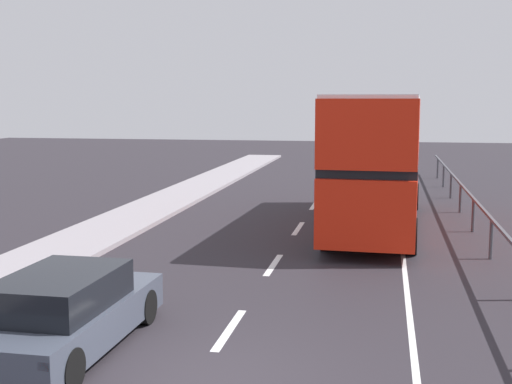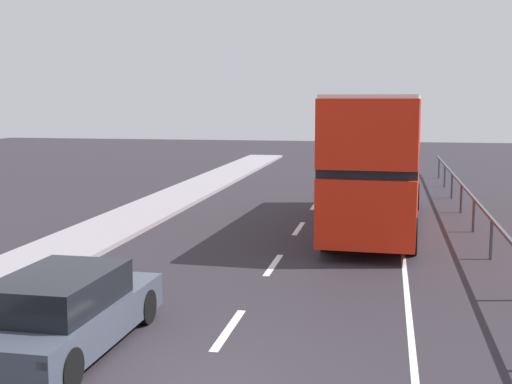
% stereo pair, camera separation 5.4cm
% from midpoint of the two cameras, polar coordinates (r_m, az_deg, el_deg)
% --- Properties ---
extents(ground_plane, '(75.29, 120.00, 0.10)m').
position_cam_midpoint_polar(ground_plane, '(10.76, -4.94, -15.30)').
color(ground_plane, '#29252B').
extents(lane_paint_markings, '(3.37, 46.00, 0.01)m').
position_cam_midpoint_polar(lane_paint_markings, '(18.40, 8.31, -5.45)').
color(lane_paint_markings, silver).
rests_on(lane_paint_markings, ground).
extents(bridge_side_railing, '(0.10, 42.00, 1.09)m').
position_cam_midpoint_polar(bridge_side_railing, '(19.02, 18.88, -2.63)').
color(bridge_side_railing, '#47474E').
rests_on(bridge_side_railing, ground).
extents(double_decker_bus_red, '(3.04, 10.95, 4.26)m').
position_cam_midpoint_polar(double_decker_bus_red, '(22.69, 10.11, 2.80)').
color(double_decker_bus_red, red).
rests_on(double_decker_bus_red, ground).
extents(hatchback_car_near, '(1.85, 4.52, 1.35)m').
position_cam_midpoint_polar(hatchback_car_near, '(12.01, -15.30, -9.53)').
color(hatchback_car_near, '#404655').
rests_on(hatchback_car_near, ground).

